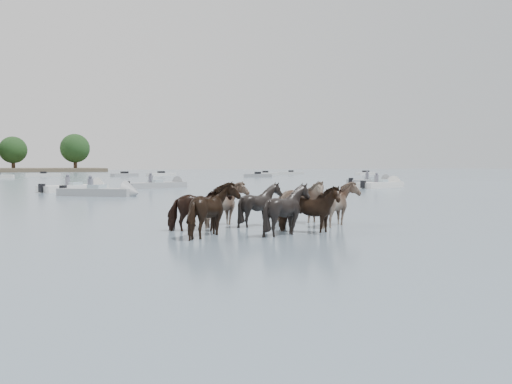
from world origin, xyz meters
name	(u,v)px	position (x,y,z in m)	size (l,w,h in m)	color
ground	(310,235)	(0.00, 0.00, 0.00)	(400.00, 400.00, 0.00)	slate
pony_herd	(267,208)	(-0.65, 1.57, 0.65)	(6.57, 4.57, 1.67)	black
swimming_pony	(215,198)	(2.11, 15.30, 0.10)	(0.72, 0.44, 0.44)	black
motorboat_a	(82,188)	(-4.18, 28.39, 0.23)	(5.60, 4.35, 1.92)	silver
motorboat_b	(108,192)	(-3.12, 21.25, 0.23)	(5.25, 4.26, 1.92)	gray
motorboat_c	(163,185)	(2.69, 31.69, 0.22)	(6.20, 4.01, 1.92)	gray
motorboat_d	(385,185)	(20.85, 24.95, 0.23)	(5.72, 3.48, 1.92)	silver
motorboat_e	(376,182)	(25.19, 32.41, 0.23)	(5.58, 1.94, 1.92)	gray
distant_flotilla	(76,175)	(-1.80, 75.62, 0.26)	(107.95, 25.06, 0.93)	silver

